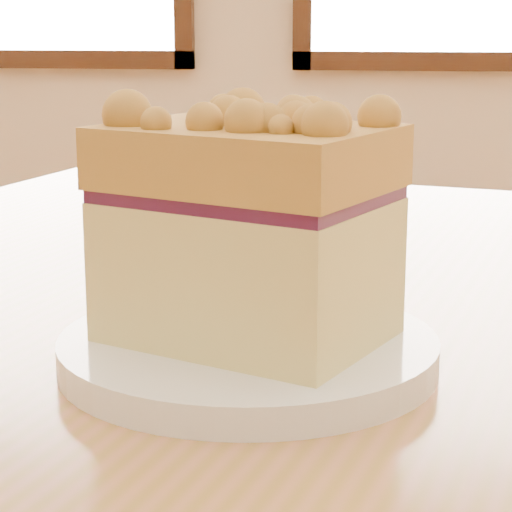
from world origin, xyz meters
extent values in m
cube|color=#361F0E|center=(-1.90, 3.97, 0.76)|extent=(1.76, 0.06, 0.08)
cube|color=#361F0E|center=(0.30, 3.97, 0.76)|extent=(1.76, 0.06, 0.08)
cylinder|color=#361F0E|center=(-0.46, 0.71, 0.35)|extent=(0.06, 0.06, 0.71)
cylinder|color=white|center=(-0.20, 0.08, 0.76)|extent=(0.20, 0.20, 0.02)
cylinder|color=white|center=(-0.20, 0.08, 0.75)|extent=(0.14, 0.14, 0.01)
cube|color=#D5C178|center=(-0.20, 0.08, 0.80)|extent=(0.16, 0.15, 0.07)
cube|color=#481434|center=(-0.20, 0.08, 0.84)|extent=(0.16, 0.14, 0.01)
cube|color=gold|center=(-0.20, 0.08, 0.86)|extent=(0.17, 0.15, 0.03)
sphere|color=gold|center=(-0.13, 0.09, 0.88)|extent=(0.02, 0.02, 0.02)
sphere|color=gold|center=(-0.22, 0.10, 0.88)|extent=(0.02, 0.02, 0.02)
sphere|color=gold|center=(-0.15, 0.07, 0.88)|extent=(0.02, 0.02, 0.02)
sphere|color=gold|center=(-0.20, 0.12, 0.88)|extent=(0.02, 0.02, 0.02)
sphere|color=gold|center=(-0.16, 0.04, 0.88)|extent=(0.02, 0.02, 0.02)
sphere|color=gold|center=(-0.19, 0.11, 0.88)|extent=(0.02, 0.02, 0.02)
sphere|color=gold|center=(-0.26, 0.08, 0.88)|extent=(0.02, 0.02, 0.02)
sphere|color=gold|center=(-0.18, 0.07, 0.88)|extent=(0.02, 0.02, 0.02)
sphere|color=gold|center=(-0.26, 0.07, 0.88)|extent=(0.02, 0.02, 0.02)
sphere|color=gold|center=(-0.19, 0.04, 0.88)|extent=(0.02, 0.02, 0.02)
sphere|color=gold|center=(-0.20, 0.05, 0.88)|extent=(0.02, 0.02, 0.02)
sphere|color=gold|center=(-0.14, 0.09, 0.88)|extent=(0.02, 0.02, 0.02)
sphere|color=gold|center=(-0.25, 0.11, 0.88)|extent=(0.03, 0.03, 0.03)
sphere|color=gold|center=(-0.15, 0.09, 0.88)|extent=(0.01, 0.01, 0.01)
sphere|color=gold|center=(-0.23, 0.12, 0.88)|extent=(0.02, 0.02, 0.02)
sphere|color=gold|center=(-0.17, 0.03, 0.88)|extent=(0.02, 0.02, 0.02)
sphere|color=gold|center=(-0.22, 0.13, 0.88)|extent=(0.01, 0.01, 0.01)
sphere|color=gold|center=(-0.25, 0.07, 0.88)|extent=(0.02, 0.02, 0.02)
sphere|color=gold|center=(-0.26, 0.12, 0.83)|extent=(0.02, 0.02, 0.02)
sphere|color=gold|center=(-0.26, 0.13, 0.82)|extent=(0.01, 0.01, 0.01)
sphere|color=gold|center=(-0.26, 0.11, 0.85)|extent=(0.02, 0.02, 0.02)
camera|label=1|loc=(-0.13, -0.42, 0.93)|focal=70.00mm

